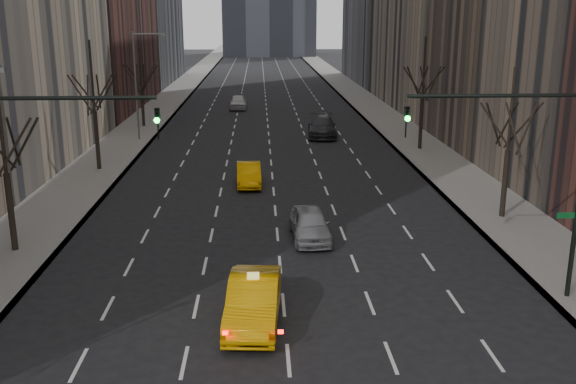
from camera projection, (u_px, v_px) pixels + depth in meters
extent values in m
cube|color=slate|center=(167.00, 102.00, 79.26)|extent=(4.50, 320.00, 0.15)
cube|color=slate|center=(363.00, 101.00, 80.32)|extent=(4.50, 320.00, 0.15)
cylinder|color=black|center=(11.00, 212.00, 28.70)|extent=(0.28, 0.28, 3.57)
cylinder|color=black|center=(1.00, 126.00, 27.66)|extent=(0.16, 0.16, 4.25)
cylinder|color=black|center=(14.00, 142.00, 28.73)|extent=(0.42, 1.80, 2.52)
cylinder|color=black|center=(24.00, 144.00, 28.22)|extent=(1.74, 0.72, 2.52)
cylinder|color=black|center=(14.00, 148.00, 27.40)|extent=(1.46, 1.25, 2.52)
cylinder|color=black|center=(97.00, 140.00, 44.06)|extent=(0.28, 0.28, 3.99)
cylinder|color=black|center=(92.00, 76.00, 42.89)|extent=(0.16, 0.16, 4.75)
cylinder|color=black|center=(99.00, 92.00, 44.02)|extent=(0.42, 1.80, 2.52)
cylinder|color=black|center=(106.00, 93.00, 43.52)|extent=(1.74, 0.72, 2.52)
cylinder|color=black|center=(101.00, 94.00, 42.69)|extent=(1.46, 1.25, 2.52)
cylinder|color=black|center=(88.00, 95.00, 42.38)|extent=(0.42, 1.80, 2.52)
cylinder|color=black|center=(80.00, 94.00, 42.88)|extent=(1.74, 0.72, 2.52)
cylinder|color=black|center=(86.00, 92.00, 43.70)|extent=(1.46, 1.25, 2.52)
cylinder|color=black|center=(143.00, 108.00, 61.47)|extent=(0.28, 0.28, 3.36)
cylinder|color=black|center=(140.00, 69.00, 60.50)|extent=(0.16, 0.16, 4.00)
cylinder|color=black|center=(144.00, 77.00, 61.52)|extent=(0.42, 1.80, 2.52)
cylinder|color=black|center=(150.00, 77.00, 61.02)|extent=(1.74, 0.72, 2.52)
cylinder|color=black|center=(147.00, 78.00, 60.20)|extent=(1.46, 1.25, 2.52)
cylinder|color=black|center=(138.00, 79.00, 59.88)|extent=(0.42, 1.80, 2.52)
cylinder|color=black|center=(132.00, 78.00, 60.38)|extent=(1.74, 0.72, 2.52)
cylinder|color=black|center=(135.00, 77.00, 61.20)|extent=(1.46, 1.25, 2.52)
cylinder|color=black|center=(505.00, 183.00, 33.59)|extent=(0.28, 0.28, 3.57)
cylinder|color=black|center=(512.00, 109.00, 32.55)|extent=(0.16, 0.16, 4.25)
cylinder|color=black|center=(507.00, 124.00, 33.61)|extent=(0.42, 1.80, 2.52)
cylinder|color=black|center=(523.00, 125.00, 33.11)|extent=(1.74, 0.72, 2.52)
cylinder|color=black|center=(527.00, 128.00, 32.29)|extent=(1.46, 1.25, 2.52)
cylinder|color=black|center=(513.00, 129.00, 31.97)|extent=(0.42, 1.80, 2.52)
cylinder|color=black|center=(496.00, 128.00, 32.47)|extent=(1.74, 0.72, 2.52)
cylinder|color=black|center=(493.00, 125.00, 33.29)|extent=(1.46, 1.25, 2.52)
cylinder|color=black|center=(421.00, 124.00, 50.87)|extent=(0.28, 0.28, 3.99)
cylinder|color=black|center=(424.00, 68.00, 49.71)|extent=(0.16, 0.16, 4.75)
cylinder|color=black|center=(422.00, 82.00, 50.83)|extent=(0.42, 1.80, 2.52)
cylinder|color=black|center=(432.00, 82.00, 50.33)|extent=(1.74, 0.72, 2.52)
cylinder|color=black|center=(433.00, 83.00, 49.51)|extent=(1.46, 1.25, 2.52)
cylinder|color=black|center=(424.00, 84.00, 49.19)|extent=(0.42, 1.80, 2.52)
cylinder|color=black|center=(414.00, 83.00, 49.69)|extent=(1.74, 0.72, 2.52)
cylinder|color=black|center=(413.00, 82.00, 50.52)|extent=(1.46, 1.25, 2.52)
cylinder|color=black|center=(59.00, 98.00, 21.57)|extent=(6.50, 0.14, 0.14)
imported|color=black|center=(158.00, 124.00, 21.95)|extent=(0.18, 0.22, 1.10)
sphere|color=#0CFF33|center=(157.00, 120.00, 21.74)|extent=(0.20, 0.20, 0.20)
cylinder|color=black|center=(500.00, 96.00, 22.22)|extent=(6.50, 0.14, 0.14)
imported|color=black|center=(406.00, 122.00, 22.32)|extent=(0.18, 0.22, 1.10)
sphere|color=#0CFF33|center=(408.00, 119.00, 22.11)|extent=(0.20, 0.20, 0.20)
cube|color=#0C5926|center=(566.00, 215.00, 23.52)|extent=(0.70, 0.04, 0.22)
cylinder|color=slate|center=(136.00, 87.00, 54.02)|extent=(0.16, 0.16, 9.00)
cylinder|color=slate|center=(149.00, 34.00, 52.93)|extent=(2.60, 0.14, 0.14)
cube|color=slate|center=(163.00, 35.00, 53.01)|extent=(0.50, 0.22, 0.15)
imported|color=#E39B04|center=(254.00, 301.00, 22.38)|extent=(2.09, 5.10, 1.65)
imported|color=gray|center=(310.00, 224.00, 30.83)|extent=(1.96, 4.47, 1.50)
imported|color=#FFAA05|center=(249.00, 174.00, 40.67)|extent=(1.63, 4.32, 1.41)
imported|color=#29292D|center=(322.00, 126.00, 57.09)|extent=(2.87, 6.24, 1.77)
imported|color=silver|center=(238.00, 102.00, 73.82)|extent=(1.89, 4.69, 1.60)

